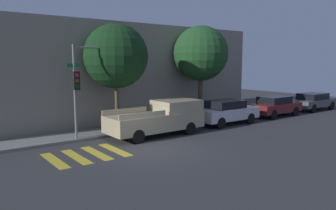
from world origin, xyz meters
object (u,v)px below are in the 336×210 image
at_px(pickup_truck, 160,118).
at_px(sedan_far_end, 313,101).
at_px(tree_near_corner, 116,56).
at_px(sedan_near_corner, 226,112).
at_px(sedan_middle, 275,106).
at_px(traffic_light_pole, 84,75).
at_px(tree_midblock, 201,54).

xyz_separation_m(pickup_truck, sedan_far_end, (15.62, -0.00, -0.18)).
distance_m(sedan_far_end, tree_near_corner, 17.50).
bearing_deg(sedan_near_corner, pickup_truck, 180.00).
height_order(sedan_middle, tree_near_corner, tree_near_corner).
height_order(traffic_light_pole, tree_midblock, tree_midblock).
relative_size(pickup_truck, sedan_near_corner, 1.22).
relative_size(pickup_truck, sedan_middle, 1.25).
xyz_separation_m(traffic_light_pole, tree_midblock, (8.78, 1.05, 1.24)).
bearing_deg(tree_midblock, traffic_light_pole, -173.19).
distance_m(traffic_light_pole, tree_near_corner, 2.74).
height_order(pickup_truck, sedan_far_end, pickup_truck).
relative_size(sedan_near_corner, sedan_far_end, 0.95).
xyz_separation_m(pickup_truck, sedan_near_corner, (5.20, -0.00, -0.12)).
bearing_deg(tree_midblock, tree_near_corner, 180.00).
bearing_deg(tree_midblock, sedan_far_end, -12.39).
distance_m(sedan_far_end, tree_midblock, 11.44).
xyz_separation_m(traffic_light_pole, sedan_near_corner, (8.90, -1.27, -2.47)).
xyz_separation_m(sedan_middle, tree_near_corner, (-11.75, 2.32, 3.49)).
bearing_deg(tree_near_corner, tree_midblock, 0.00).
bearing_deg(tree_midblock, sedan_middle, -23.60).
distance_m(sedan_middle, sedan_far_end, 5.25).
distance_m(traffic_light_pole, tree_midblock, 8.93).
distance_m(pickup_truck, sedan_near_corner, 5.20).
bearing_deg(sedan_middle, traffic_light_pole, 174.85).
xyz_separation_m(traffic_light_pole, pickup_truck, (3.70, -1.27, -2.35)).
height_order(pickup_truck, tree_midblock, tree_midblock).
distance_m(traffic_light_pole, pickup_truck, 4.56).
bearing_deg(sedan_middle, pickup_truck, 180.00).
distance_m(pickup_truck, sedan_middle, 10.38).
xyz_separation_m(tree_near_corner, tree_midblock, (6.44, 0.00, 0.25)).
height_order(sedan_near_corner, sedan_far_end, sedan_near_corner).
height_order(traffic_light_pole, sedan_far_end, traffic_light_pole).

